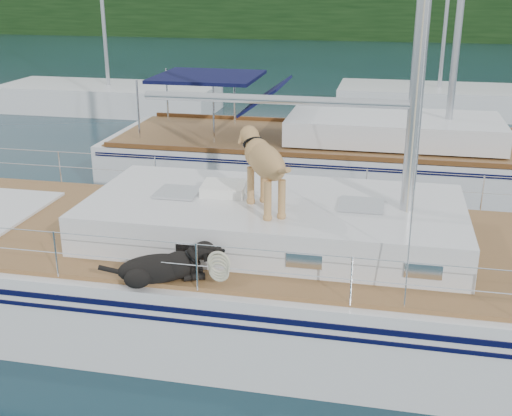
# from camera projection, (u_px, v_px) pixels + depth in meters

# --- Properties ---
(ground) EXTENTS (120.00, 120.00, 0.00)m
(ground) POSITION_uv_depth(u_px,v_px,m) (221.00, 310.00, 9.68)
(ground) COLOR black
(ground) RESTS_ON ground
(tree_line) EXTENTS (90.00, 3.00, 6.00)m
(tree_line) POSITION_uv_depth(u_px,v_px,m) (368.00, 0.00, 50.07)
(tree_line) COLOR black
(tree_line) RESTS_ON ground
(shore_bank) EXTENTS (92.00, 1.00, 1.20)m
(shore_bank) POSITION_uv_depth(u_px,v_px,m) (366.00, 31.00, 51.99)
(shore_bank) COLOR #595147
(shore_bank) RESTS_ON ground
(main_sailboat) EXTENTS (12.00, 4.01, 14.01)m
(main_sailboat) POSITION_uv_depth(u_px,v_px,m) (226.00, 269.00, 9.42)
(main_sailboat) COLOR silver
(main_sailboat) RESTS_ON ground
(neighbor_sailboat) EXTENTS (11.00, 3.50, 13.30)m
(neighbor_sailboat) POSITION_uv_depth(u_px,v_px,m) (344.00, 160.00, 15.21)
(neighbor_sailboat) COLOR silver
(neighbor_sailboat) RESTS_ON ground
(bg_boat_west) EXTENTS (8.00, 3.00, 11.65)m
(bg_boat_west) POSITION_uv_depth(u_px,v_px,m) (110.00, 98.00, 23.96)
(bg_boat_west) COLOR silver
(bg_boat_west) RESTS_ON ground
(bg_boat_center) EXTENTS (7.20, 3.00, 11.65)m
(bg_boat_center) POSITION_uv_depth(u_px,v_px,m) (438.00, 101.00, 23.48)
(bg_boat_center) COLOR silver
(bg_boat_center) RESTS_ON ground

